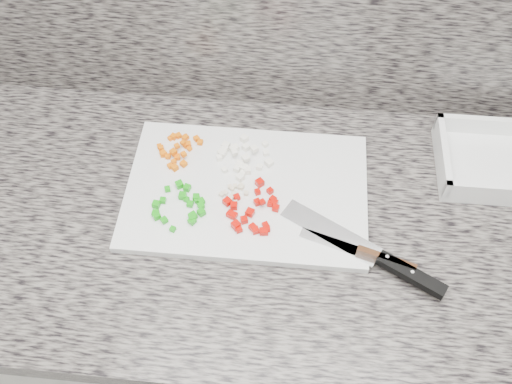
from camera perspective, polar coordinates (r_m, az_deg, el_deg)
cabinet at (r=1.47m, az=2.23°, el=-12.70°), size 3.92×0.62×0.86m
countertop at (r=1.07m, az=2.99°, el=-3.23°), size 3.96×0.64×0.04m
cutting_board at (r=1.08m, az=-0.95°, el=0.09°), size 0.45×0.30×0.02m
carrot_pile at (r=1.13m, az=-7.82°, el=4.28°), size 0.09×0.10×0.02m
onion_pile at (r=1.11m, az=-1.63°, el=3.56°), size 0.11×0.11×0.02m
green_pepper_pile at (r=1.05m, az=-7.45°, el=-1.32°), size 0.10×0.11×0.01m
red_pepper_pile at (r=1.03m, az=-0.44°, el=-1.93°), size 0.11×0.12×0.02m
garlic_pile at (r=1.06m, az=-2.16°, el=0.02°), size 0.05×0.05×0.01m
chef_knife at (r=1.01m, az=12.53°, el=-6.60°), size 0.29×0.18×0.02m
paring_knife at (r=1.01m, az=11.45°, el=-6.17°), size 0.20×0.07×0.02m
tray at (r=1.20m, az=23.44°, el=2.64°), size 0.25×0.18×0.05m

